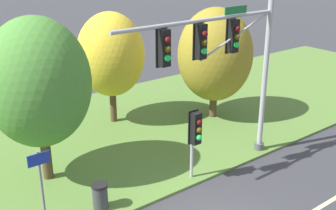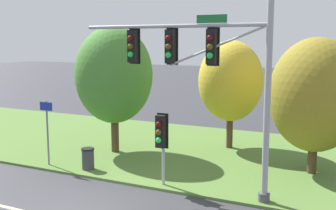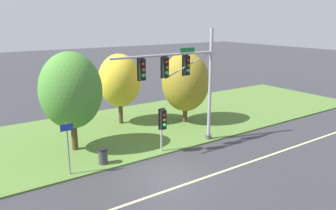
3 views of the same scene
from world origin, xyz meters
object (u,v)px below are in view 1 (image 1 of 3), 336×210
Objects in this scene: route_sign_post at (42,184)px; trash_bin at (100,196)px; tree_behind_signpost at (215,55)px; tree_left_of_mast at (111,55)px; pedestrian_signal_near_kerb at (195,132)px; tree_nearest_road at (38,83)px; traffic_signal_mast at (229,53)px.

trash_bin is at bearing 6.54° from route_sign_post.
tree_behind_signpost is at bearing 23.19° from trash_bin.
tree_left_of_mast is 5.15m from tree_behind_signpost.
pedestrian_signal_near_kerb is at bearing -2.45° from route_sign_post.
pedestrian_signal_near_kerb is 0.45× the size of tree_nearest_road.
tree_nearest_road reaches higher than pedestrian_signal_near_kerb.
pedestrian_signal_near_kerb is 0.97× the size of route_sign_post.
tree_nearest_road reaches higher than tree_left_of_mast.
trash_bin is at bearing 176.70° from traffic_signal_mast.
tree_left_of_mast is (6.26, 6.56, 1.67)m from route_sign_post.
tree_nearest_road is (-4.40, 3.50, 1.85)m from pedestrian_signal_near_kerb.
tree_behind_signpost is 9.88m from trash_bin.
tree_left_of_mast reaches higher than trash_bin.
route_sign_post is at bearing -133.68° from tree_left_of_mast.
tree_nearest_road is at bearing 66.85° from route_sign_post.
tree_nearest_road is at bearing -175.67° from tree_behind_signpost.
traffic_signal_mast is 6.91m from trash_bin.
tree_behind_signpost reaches higher than pedestrian_signal_near_kerb.
tree_left_of_mast is 5.93× the size of trash_bin.
tree_behind_signpost is at bearing 51.49° from traffic_signal_mast.
traffic_signal_mast is 3.17m from pedestrian_signal_near_kerb.
route_sign_post reaches higher than trash_bin.
pedestrian_signal_near_kerb reaches higher than trash_bin.
trash_bin is (-5.49, 0.32, -4.18)m from traffic_signal_mast.
tree_behind_signpost is (9.31, 0.70, -0.54)m from tree_nearest_road.
traffic_signal_mast reaches higher than trash_bin.
traffic_signal_mast is at bearing -3.30° from trash_bin.
tree_nearest_road is at bearing -145.86° from tree_left_of_mast.
tree_nearest_road is at bearing 151.26° from traffic_signal_mast.
trash_bin is at bearing -78.66° from tree_nearest_road.
tree_left_of_mast is (-1.22, 6.64, -1.20)m from traffic_signal_mast.
route_sign_post is at bearing -173.46° from trash_bin.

